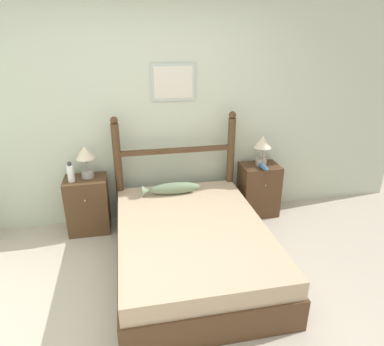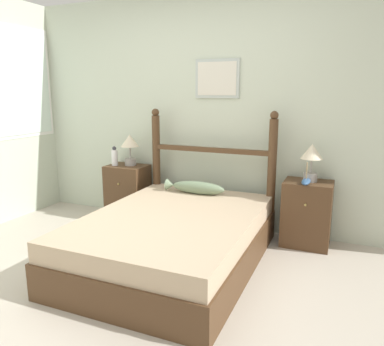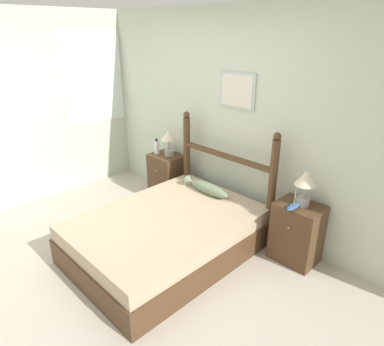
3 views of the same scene
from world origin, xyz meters
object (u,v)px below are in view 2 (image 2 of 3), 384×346
at_px(table_lamp_left, 130,145).
at_px(nightstand_right, 307,214).
at_px(bottle, 115,157).
at_px(model_boat, 306,181).
at_px(bed, 173,239).
at_px(nightstand_left, 128,192).
at_px(fish_pillow, 195,187).
at_px(table_lamp_right, 312,156).

bearing_deg(table_lamp_left, nightstand_right, -0.80).
bearing_deg(table_lamp_left, bottle, -152.51).
bearing_deg(nightstand_right, model_boat, -97.16).
relative_size(nightstand_right, model_boat, 2.77).
bearing_deg(table_lamp_left, bed, -42.55).
relative_size(nightstand_left, fish_pillow, 1.00).
xyz_separation_m(table_lamp_left, fish_pillow, (0.91, -0.21, -0.38)).
bearing_deg(model_boat, fish_pillow, -176.60).
distance_m(bottle, model_boat, 2.19).
xyz_separation_m(bed, table_lamp_left, (-1.00, 0.92, 0.67)).
relative_size(nightstand_left, nightstand_right, 1.00).
height_order(bottle, model_boat, bottle).
relative_size(table_lamp_right, bottle, 1.61).
xyz_separation_m(bed, model_boat, (1.02, 0.78, 0.45)).
height_order(table_lamp_left, model_boat, table_lamp_left).
relative_size(nightstand_left, table_lamp_left, 1.77).
xyz_separation_m(nightstand_right, table_lamp_left, (-2.04, 0.03, 0.57)).
bearing_deg(nightstand_left, table_lamp_left, 39.87).
relative_size(nightstand_right, table_lamp_right, 1.77).
bearing_deg(bed, nightstand_left, 139.30).
bearing_deg(bottle, bed, -35.62).
height_order(table_lamp_right, bottle, table_lamp_right).
bearing_deg(bed, bottle, 144.38).
height_order(table_lamp_right, model_boat, table_lamp_right).
relative_size(table_lamp_left, model_boat, 1.56).
xyz_separation_m(bottle, fish_pillow, (1.08, -0.12, -0.23)).
xyz_separation_m(table_lamp_left, bottle, (-0.16, -0.08, -0.14)).
bearing_deg(table_lamp_right, nightstand_right, -125.29).
xyz_separation_m(model_boat, fish_pillow, (-1.11, -0.07, -0.16)).
xyz_separation_m(bottle, model_boat, (2.19, -0.06, -0.08)).
bearing_deg(nightstand_left, fish_pillow, -10.69).
bearing_deg(bottle, model_boat, -1.50).
relative_size(bottle, fish_pillow, 0.35).
relative_size(nightstand_right, fish_pillow, 1.00).
distance_m(bed, nightstand_left, 1.37).
height_order(bed, bottle, bottle).
bearing_deg(fish_pillow, table_lamp_right, 9.65).
relative_size(bed, nightstand_left, 3.02).
distance_m(table_lamp_left, table_lamp_right, 2.05).
bearing_deg(nightstand_left, bed, -40.70).
bearing_deg(fish_pillow, model_boat, 3.40).
relative_size(table_lamp_right, model_boat, 1.56).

